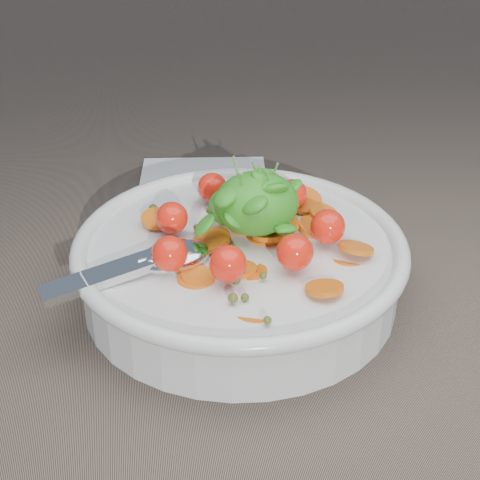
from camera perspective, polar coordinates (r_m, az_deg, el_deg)
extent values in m
plane|color=#6F5D4F|center=(0.66, 0.94, -3.19)|extent=(6.00, 6.00, 0.00)
cylinder|color=silver|center=(0.62, 0.00, -2.39)|extent=(0.27, 0.27, 0.05)
torus|color=silver|center=(0.61, 0.00, -0.39)|extent=(0.28, 0.28, 0.01)
cylinder|color=silver|center=(0.64, 0.00, -4.08)|extent=(0.13, 0.13, 0.01)
cylinder|color=brown|center=(0.62, 0.00, -2.39)|extent=(0.24, 0.24, 0.04)
cylinder|color=orange|center=(0.62, 3.40, 1.16)|extent=(0.04, 0.04, 0.01)
cylinder|color=orange|center=(0.55, 6.57, -3.73)|extent=(0.04, 0.03, 0.01)
cylinder|color=orange|center=(0.54, 1.28, -5.73)|extent=(0.04, 0.04, 0.01)
cylinder|color=orange|center=(0.64, -6.50, 1.67)|extent=(0.04, 0.04, 0.01)
cylinder|color=orange|center=(0.60, 8.99, -0.60)|extent=(0.03, 0.03, 0.02)
cylinder|color=orange|center=(0.60, 8.40, -1.69)|extent=(0.04, 0.04, 0.01)
cylinder|color=orange|center=(0.57, -3.43, -2.97)|extent=(0.04, 0.04, 0.01)
cylinder|color=orange|center=(0.57, -3.35, -2.96)|extent=(0.03, 0.03, 0.01)
cylinder|color=orange|center=(0.61, 2.25, 0.39)|extent=(0.04, 0.04, 0.01)
cylinder|color=orange|center=(0.64, 0.06, 2.02)|extent=(0.03, 0.03, 0.01)
cylinder|color=orange|center=(0.61, -3.25, -0.77)|extent=(0.04, 0.04, 0.01)
cylinder|color=orange|center=(0.63, 0.30, 1.22)|extent=(0.04, 0.04, 0.01)
cylinder|color=orange|center=(0.58, -0.09, -2.22)|extent=(0.04, 0.04, 0.01)
cylinder|color=orange|center=(0.65, 6.53, 1.99)|extent=(0.03, 0.03, 0.01)
cylinder|color=orange|center=(0.67, 6.86, 2.05)|extent=(0.04, 0.04, 0.01)
cylinder|color=orange|center=(0.63, 5.89, 0.97)|extent=(0.04, 0.04, 0.01)
cylinder|color=orange|center=(0.58, 0.86, -2.63)|extent=(0.03, 0.03, 0.01)
cylinder|color=orange|center=(0.66, 4.92, 3.10)|extent=(0.05, 0.05, 0.02)
cylinder|color=orange|center=(0.66, -0.08, 2.72)|extent=(0.04, 0.04, 0.01)
cylinder|color=orange|center=(0.60, -2.27, -0.03)|extent=(0.04, 0.05, 0.02)
cylinder|color=orange|center=(0.62, 2.00, 0.42)|extent=(0.05, 0.05, 0.01)
sphere|color=#46511B|center=(0.62, -3.40, 0.98)|extent=(0.01, 0.01, 0.01)
sphere|color=#46511B|center=(0.58, -5.41, -1.46)|extent=(0.01, 0.01, 0.01)
sphere|color=#46511B|center=(0.62, 3.43, -0.24)|extent=(0.01, 0.01, 0.01)
sphere|color=#46511B|center=(0.54, 0.38, -4.48)|extent=(0.01, 0.01, 0.01)
sphere|color=#46511B|center=(0.65, 2.29, 2.43)|extent=(0.01, 0.01, 0.01)
sphere|color=#46511B|center=(0.66, 6.47, 2.00)|extent=(0.01, 0.01, 0.01)
sphere|color=#46511B|center=(0.54, -0.55, -4.53)|extent=(0.01, 0.01, 0.01)
sphere|color=#46511B|center=(0.52, 2.14, -6.24)|extent=(0.01, 0.01, 0.01)
sphere|color=#46511B|center=(0.67, -1.76, 2.76)|extent=(0.01, 0.01, 0.01)
sphere|color=#46511B|center=(0.56, 1.81, -2.80)|extent=(0.01, 0.01, 0.01)
sphere|color=#46511B|center=(0.60, 3.83, -0.36)|extent=(0.01, 0.01, 0.01)
sphere|color=#46511B|center=(0.69, 3.32, 3.75)|extent=(0.01, 0.01, 0.01)
sphere|color=#46511B|center=(0.67, -6.75, 2.46)|extent=(0.01, 0.01, 0.01)
sphere|color=#46511B|center=(0.67, -1.68, 2.92)|extent=(0.01, 0.01, 0.01)
sphere|color=#46511B|center=(0.63, 2.17, 1.54)|extent=(0.01, 0.01, 0.01)
sphere|color=#46511B|center=(0.64, -2.39, 2.26)|extent=(0.01, 0.01, 0.01)
sphere|color=#46511B|center=(0.57, -1.39, -2.68)|extent=(0.01, 0.01, 0.01)
sphere|color=#46511B|center=(0.59, 4.72, -0.97)|extent=(0.01, 0.01, 0.01)
sphere|color=#46511B|center=(0.56, -0.31, -3.12)|extent=(0.01, 0.01, 0.01)
sphere|color=#46511B|center=(0.61, 4.25, -0.37)|extent=(0.01, 0.01, 0.01)
sphere|color=red|center=(0.60, 6.83, 1.04)|extent=(0.03, 0.03, 0.03)
sphere|color=red|center=(0.65, 4.05, 3.56)|extent=(0.03, 0.03, 0.03)
sphere|color=red|center=(0.66, -2.16, 4.09)|extent=(0.03, 0.03, 0.03)
sphere|color=red|center=(0.62, -5.31, 1.73)|extent=(0.03, 0.03, 0.03)
sphere|color=red|center=(0.57, -5.50, -1.07)|extent=(0.03, 0.03, 0.03)
sphere|color=red|center=(0.55, -0.94, -1.85)|extent=(0.03, 0.03, 0.03)
sphere|color=red|center=(0.57, 4.28, -0.95)|extent=(0.03, 0.03, 0.03)
ellipsoid|color=green|center=(0.60, 1.29, 2.86)|extent=(0.07, 0.06, 0.05)
ellipsoid|color=green|center=(0.62, -0.60, 2.61)|extent=(0.04, 0.04, 0.03)
ellipsoid|color=green|center=(0.60, 0.62, 3.29)|extent=(0.02, 0.02, 0.02)
ellipsoid|color=green|center=(0.58, 3.55, 0.86)|extent=(0.02, 0.02, 0.01)
ellipsoid|color=green|center=(0.60, 0.76, 3.69)|extent=(0.02, 0.02, 0.02)
ellipsoid|color=green|center=(0.60, 0.15, 4.29)|extent=(0.02, 0.02, 0.01)
ellipsoid|color=green|center=(0.59, 1.67, 4.04)|extent=(0.02, 0.02, 0.02)
ellipsoid|color=green|center=(0.61, 4.18, 4.20)|extent=(0.02, 0.02, 0.01)
ellipsoid|color=green|center=(0.58, 1.12, 2.75)|extent=(0.03, 0.03, 0.03)
ellipsoid|color=green|center=(0.60, 2.03, 4.48)|extent=(0.03, 0.03, 0.02)
ellipsoid|color=green|center=(0.60, 1.15, 3.34)|extent=(0.03, 0.03, 0.02)
ellipsoid|color=green|center=(0.60, 1.02, 3.54)|extent=(0.03, 0.03, 0.01)
ellipsoid|color=green|center=(0.59, 1.71, 4.79)|extent=(0.03, 0.02, 0.02)
ellipsoid|color=green|center=(0.61, 3.24, 3.34)|extent=(0.02, 0.02, 0.01)
ellipsoid|color=green|center=(0.60, 2.44, 3.30)|extent=(0.03, 0.03, 0.01)
ellipsoid|color=green|center=(0.59, -1.09, 3.38)|extent=(0.03, 0.03, 0.02)
ellipsoid|color=green|center=(0.61, 1.73, 5.01)|extent=(0.03, 0.03, 0.01)
ellipsoid|color=green|center=(0.59, -0.47, 1.68)|extent=(0.03, 0.03, 0.02)
ellipsoid|color=green|center=(0.60, 0.11, 3.37)|extent=(0.03, 0.03, 0.02)
ellipsoid|color=green|center=(0.63, 2.28, 3.65)|extent=(0.02, 0.02, 0.01)
ellipsoid|color=green|center=(0.59, -2.76, 1.18)|extent=(0.03, 0.03, 0.03)
ellipsoid|color=green|center=(0.61, 2.14, 4.22)|extent=(0.03, 0.04, 0.02)
ellipsoid|color=green|center=(0.59, 1.47, 4.09)|extent=(0.02, 0.02, 0.02)
ellipsoid|color=green|center=(0.63, 0.94, 4.89)|extent=(0.02, 0.02, 0.02)
ellipsoid|color=green|center=(0.59, 2.65, 3.93)|extent=(0.03, 0.03, 0.03)
cylinder|color=#4C8C33|center=(0.60, 1.77, 3.84)|extent=(0.01, 0.01, 0.05)
cylinder|color=#4C8C33|center=(0.60, 1.79, 4.03)|extent=(0.02, 0.02, 0.04)
cylinder|color=#4C8C33|center=(0.59, 0.01, 3.61)|extent=(0.00, 0.02, 0.04)
cylinder|color=#4C8C33|center=(0.60, 1.43, 4.15)|extent=(0.01, 0.01, 0.05)
cylinder|color=#4C8C33|center=(0.61, -0.02, 4.47)|extent=(0.01, 0.02, 0.04)
cylinder|color=#4C8C33|center=(0.59, 2.66, 3.65)|extent=(0.02, 0.00, 0.04)
cylinder|color=#4C8C33|center=(0.61, 2.33, 4.42)|extent=(0.01, 0.02, 0.04)
ellipsoid|color=silver|center=(0.59, -5.16, -1.25)|extent=(0.07, 0.06, 0.02)
cube|color=silver|center=(0.57, -9.62, -2.47)|extent=(0.12, 0.06, 0.02)
cylinder|color=silver|center=(0.58, -6.92, -1.63)|extent=(0.02, 0.02, 0.01)
cube|color=white|center=(0.82, -2.86, 4.45)|extent=(0.15, 0.14, 0.01)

